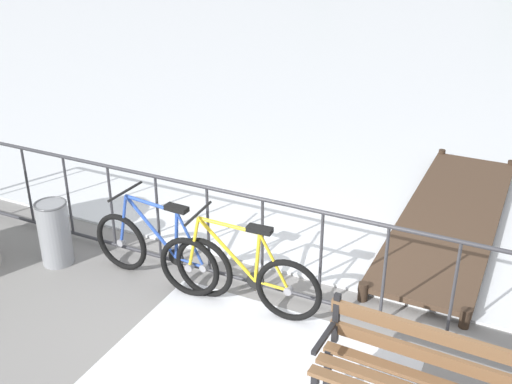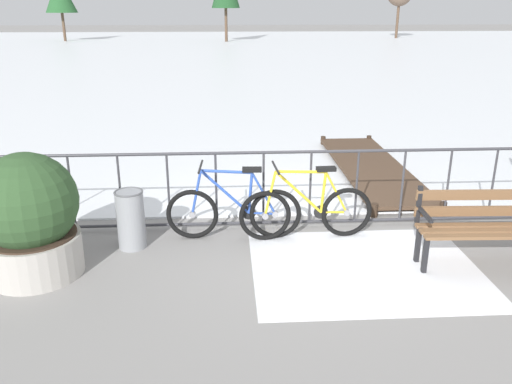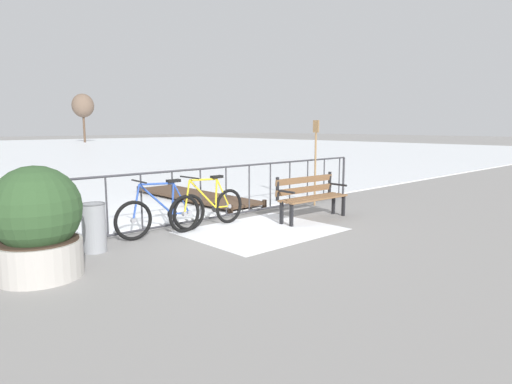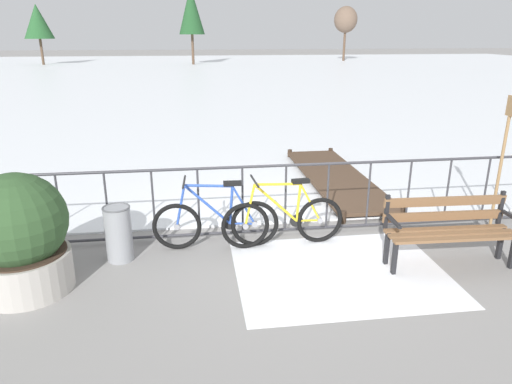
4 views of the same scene
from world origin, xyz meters
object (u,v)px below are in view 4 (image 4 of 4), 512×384
Objects in this scene: bicycle_near_railing at (216,223)px; bicycle_second at (283,220)px; park_bench at (448,225)px; planter_with_shrub at (20,235)px; oar_upright at (502,155)px; trash_bin at (119,233)px.

bicycle_second is at bearing -3.19° from bicycle_near_railing.
planter_with_shrub is at bearing 179.63° from park_bench.
bicycle_second is 3.31m from oar_upright.
trash_bin is at bearing -177.04° from oar_upright.
trash_bin is at bearing -176.53° from bicycle_second.
bicycle_second is 2.18m from trash_bin.
oar_upright is at bearing 2.96° from trash_bin.
planter_with_shrub is 1.89× the size of trash_bin.
bicycle_near_railing is 2.99m from park_bench.
park_bench is 5.08m from planter_with_shrub.
park_bench is 2.21× the size of trash_bin.
bicycle_near_railing is at bearing 176.81° from bicycle_second.
oar_upright reaches higher than bicycle_second.
oar_upright is (5.39, 0.28, 0.76)m from trash_bin.
bicycle_second is 1.06× the size of park_bench.
bicycle_second reaches higher than park_bench.
planter_with_shrub is at bearing -171.92° from oar_upright.
park_bench is (1.95, -0.79, 0.14)m from bicycle_second.
bicycle_near_railing reaches higher than park_bench.
trash_bin is (-1.26, -0.18, 0.00)m from bicycle_near_railing.
park_bench is at bearing -143.55° from oar_upright.
oar_upright is at bearing 1.33° from bicycle_near_railing.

